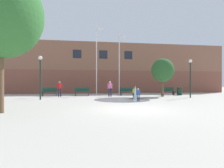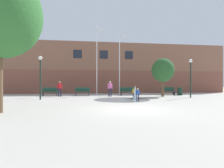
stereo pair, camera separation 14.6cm
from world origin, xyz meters
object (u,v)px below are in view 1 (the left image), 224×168
street_tree_foreground (0,14)px  park_bench_far_left (50,92)px  flagpole_right (119,61)px  teen_by_trashcan (110,87)px  flagpole_left (97,57)px  street_tree_near_building (163,70)px  park_bench_left_of_flagpoles (82,91)px  park_bench_near_trashcan (168,91)px  child_with_pink_shirt (134,92)px  park_bench_under_right_flagpole (127,91)px  child_in_fountain (138,94)px  trash_can (180,91)px  adult_watching (60,88)px  lamp_post_left_lane (40,71)px  lamp_post_right_lane (190,72)px

street_tree_foreground → park_bench_far_left: bearing=89.8°
flagpole_right → teen_by_trashcan: bearing=-117.6°
flagpole_left → street_tree_near_building: bearing=-30.0°
flagpole_right → street_tree_near_building: 5.56m
park_bench_left_of_flagpoles → park_bench_far_left: bearing=179.3°
park_bench_near_trashcan → street_tree_near_building: 3.49m
child_with_pink_shirt → flagpole_right: (-0.21, 5.89, 3.51)m
teen_by_trashcan → street_tree_foreground: bearing=-1.6°
park_bench_under_right_flagpole → flagpole_right: 4.01m
park_bench_left_of_flagpoles → street_tree_near_building: bearing=-15.5°
street_tree_foreground → park_bench_near_trashcan: bearing=38.5°
park_bench_under_right_flagpole → child_in_fountain: (-0.63, -6.43, 0.10)m
park_bench_left_of_flagpoles → flagpole_left: size_ratio=0.19×
teen_by_trashcan → trash_can: (8.26, 0.92, -0.48)m
street_tree_foreground → park_bench_left_of_flagpoles: bearing=72.1°
park_bench_under_right_flagpole → child_in_fountain: child_in_fountain is taller
flagpole_left → flagpole_right: flagpole_left is taller
park_bench_far_left → adult_watching: bearing=-39.5°
park_bench_under_right_flagpole → teen_by_trashcan: (-2.11, -1.35, 0.45)m
park_bench_near_trashcan → flagpole_left: (-8.19, 1.66, 4.00)m
lamp_post_left_lane → adult_watching: bearing=72.1°
child_with_pink_shirt → trash_can: child_with_pink_shirt is taller
adult_watching → lamp_post_right_lane: bearing=37.8°
adult_watching → trash_can: (13.40, 0.34, -0.48)m
park_bench_left_of_flagpoles → flagpole_right: size_ratio=0.21×
park_bench_far_left → flagpole_right: bearing=10.6°
park_bench_near_trashcan → flagpole_right: flagpole_right is taller
child_with_pink_shirt → flagpole_right: 6.86m
park_bench_near_trashcan → street_tree_foreground: street_tree_foreground is taller
child_in_fountain → adult_watching: size_ratio=0.62×
child_with_pink_shirt → flagpole_right: bearing=-62.6°
park_bench_left_of_flagpoles → lamp_post_left_lane: size_ratio=0.44×
teen_by_trashcan → flagpole_right: 4.64m
flagpole_right → park_bench_near_trashcan: bearing=-17.0°
teen_by_trashcan → child_with_pink_shirt: (1.78, -2.88, -0.35)m
child_with_pink_shirt → park_bench_near_trashcan: bearing=-115.6°
flagpole_left → flagpole_right: 2.79m
adult_watching → park_bench_near_trashcan: bearing=55.5°
adult_watching → teen_by_trashcan: bearing=45.4°
street_tree_foreground → trash_can: bearing=34.9°
park_bench_near_trashcan → lamp_post_left_lane: (-13.21, -4.06, 1.92)m
lamp_post_right_lane → park_bench_near_trashcan: bearing=95.6°
teen_by_trashcan → child_in_fountain: bearing=49.1°
adult_watching → street_tree_foreground: size_ratio=0.24×
lamp_post_left_lane → street_tree_foreground: (-0.13, -6.55, 2.14)m
teen_by_trashcan → lamp_post_right_lane: (7.39, -2.56, 1.47)m
adult_watching → lamp_post_right_lane: 13.01m
lamp_post_left_lane → trash_can: size_ratio=4.05×
park_bench_under_right_flagpole → street_tree_foreground: (-8.45, -10.61, 4.06)m
lamp_post_left_lane → trash_can: bearing=14.1°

